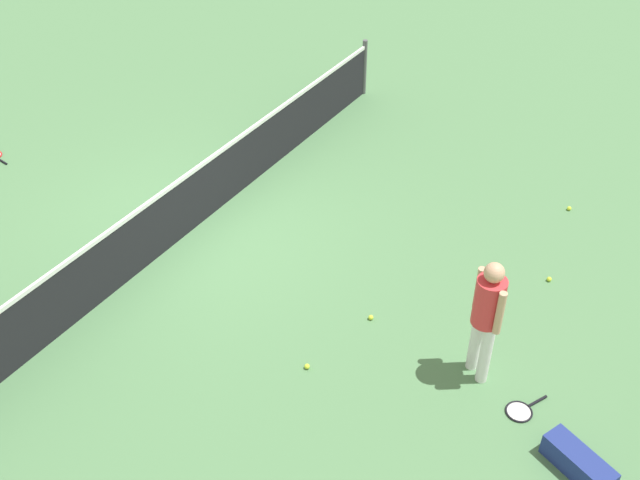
{
  "coord_description": "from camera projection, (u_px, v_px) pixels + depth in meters",
  "views": [
    {
      "loc": [
        -6.66,
        -6.48,
        7.04
      ],
      "look_at": [
        -0.19,
        -2.34,
        0.9
      ],
      "focal_mm": 43.52,
      "sensor_mm": 36.0,
      "label": 1
    }
  ],
  "objects": [
    {
      "name": "tennis_ball_baseline",
      "position": [
        549.0,
        279.0,
        10.55
      ],
      "size": [
        0.07,
        0.07,
        0.07
      ],
      "primitive_type": "sphere",
      "color": "#C6E033",
      "rests_on": "ground_plane"
    },
    {
      "name": "equipment_bag",
      "position": [
        581.0,
        465.0,
        8.1
      ],
      "size": [
        0.56,
        0.85,
        0.28
      ],
      "color": "navy",
      "rests_on": "ground_plane"
    },
    {
      "name": "ground_plane",
      "position": [
        194.0,
        228.0,
        11.5
      ],
      "size": [
        40.0,
        40.0,
        0.0
      ],
      "primitive_type": "plane",
      "color": "#4C7A4C"
    },
    {
      "name": "court_net",
      "position": [
        191.0,
        200.0,
        11.19
      ],
      "size": [
        10.09,
        0.09,
        1.07
      ],
      "color": "#4C4C51",
      "rests_on": "ground_plane"
    },
    {
      "name": "player_near_side",
      "position": [
        487.0,
        312.0,
        8.66
      ],
      "size": [
        0.47,
        0.48,
        1.7
      ],
      "color": "white",
      "rests_on": "ground_plane"
    },
    {
      "name": "tennis_ball_midcourt",
      "position": [
        371.0,
        317.0,
        9.97
      ],
      "size": [
        0.07,
        0.07,
        0.07
      ],
      "primitive_type": "sphere",
      "color": "#C6E033",
      "rests_on": "ground_plane"
    },
    {
      "name": "tennis_ball_near_player",
      "position": [
        307.0,
        366.0,
        9.32
      ],
      "size": [
        0.07,
        0.07,
        0.07
      ],
      "primitive_type": "sphere",
      "color": "#C6E033",
      "rests_on": "ground_plane"
    },
    {
      "name": "tennis_racket_near_player",
      "position": [
        521.0,
        411.0,
        8.82
      ],
      "size": [
        0.6,
        0.42,
        0.03
      ],
      "color": "black",
      "rests_on": "ground_plane"
    },
    {
      "name": "tennis_ball_by_net",
      "position": [
        569.0,
        208.0,
        11.83
      ],
      "size": [
        0.07,
        0.07,
        0.07
      ],
      "primitive_type": "sphere",
      "color": "#C6E033",
      "rests_on": "ground_plane"
    }
  ]
}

